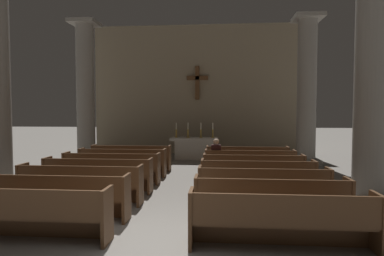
{
  "coord_description": "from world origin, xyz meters",
  "views": [
    {
      "loc": [
        1.17,
        -5.31,
        2.23
      ],
      "look_at": [
        0.0,
        8.49,
        1.52
      ],
      "focal_mm": 30.73,
      "sensor_mm": 36.0,
      "label": 1
    }
  ],
  "objects_px": {
    "pew_right_row_7": "(247,159)",
    "column_right_second": "(307,92)",
    "candlestick_inner_right": "(201,133)",
    "pew_left_row_6": "(122,162)",
    "pew_right_row_1": "(282,221)",
    "lone_worshipper": "(216,157)",
    "pew_right_row_3": "(263,188)",
    "candlestick_inner_left": "(188,133)",
    "pew_left_row_5": "(111,168)",
    "pew_left_row_7": "(131,158)",
    "altar": "(194,148)",
    "pew_right_row_4": "(258,178)",
    "pew_left_row_3": "(80,184)",
    "pew_left_row_4": "(98,175)",
    "candlestick_outer_right": "(213,133)",
    "column_right_nearest": "(372,78)",
    "pew_left_row_1": "(24,214)",
    "candlestick_outer_left": "(176,133)",
    "pew_right_row_6": "(250,164)",
    "pew_left_row_2": "(57,196)",
    "column_left_second": "(86,93)",
    "pew_right_row_2": "(271,201)",
    "pew_right_row_5": "(253,170)"
  },
  "relations": [
    {
      "from": "pew_right_row_4",
      "to": "pew_left_row_1",
      "type": "bearing_deg",
      "value": -141.69
    },
    {
      "from": "pew_right_row_7",
      "to": "column_right_second",
      "type": "height_order",
      "value": "column_right_second"
    },
    {
      "from": "pew_left_row_2",
      "to": "column_left_second",
      "type": "relative_size",
      "value": 0.48
    },
    {
      "from": "pew_right_row_4",
      "to": "pew_left_row_6",
      "type": "bearing_deg",
      "value": 152.22
    },
    {
      "from": "altar",
      "to": "candlestick_inner_right",
      "type": "bearing_deg",
      "value": 0.0
    },
    {
      "from": "pew_left_row_4",
      "to": "pew_right_row_6",
      "type": "relative_size",
      "value": 1.0
    },
    {
      "from": "pew_left_row_5",
      "to": "pew_left_row_7",
      "type": "relative_size",
      "value": 1.0
    },
    {
      "from": "pew_left_row_1",
      "to": "lone_worshipper",
      "type": "bearing_deg",
      "value": 60.75
    },
    {
      "from": "pew_right_row_7",
      "to": "altar",
      "type": "bearing_deg",
      "value": 125.96
    },
    {
      "from": "pew_right_row_6",
      "to": "candlestick_inner_left",
      "type": "height_order",
      "value": "candlestick_inner_left"
    },
    {
      "from": "pew_left_row_1",
      "to": "pew_left_row_3",
      "type": "relative_size",
      "value": 1.0
    },
    {
      "from": "pew_right_row_1",
      "to": "lone_worshipper",
      "type": "distance_m",
      "value": 5.87
    },
    {
      "from": "column_right_second",
      "to": "candlestick_inner_left",
      "type": "xyz_separation_m",
      "value": [
        -5.13,
        0.84,
        -1.8
      ]
    },
    {
      "from": "pew_left_row_7",
      "to": "pew_right_row_1",
      "type": "height_order",
      "value": "same"
    },
    {
      "from": "pew_right_row_2",
      "to": "candlestick_outer_right",
      "type": "height_order",
      "value": "candlestick_outer_right"
    },
    {
      "from": "pew_left_row_1",
      "to": "pew_left_row_4",
      "type": "height_order",
      "value": "same"
    },
    {
      "from": "pew_right_row_7",
      "to": "candlestick_inner_left",
      "type": "distance_m",
      "value": 3.95
    },
    {
      "from": "pew_left_row_3",
      "to": "pew_left_row_6",
      "type": "relative_size",
      "value": 1.0
    },
    {
      "from": "pew_left_row_4",
      "to": "candlestick_outer_right",
      "type": "relative_size",
      "value": 4.32
    },
    {
      "from": "pew_left_row_1",
      "to": "pew_left_row_7",
      "type": "xyz_separation_m",
      "value": [
        0.0,
        6.86,
        0.0
      ]
    },
    {
      "from": "candlestick_outer_left",
      "to": "column_right_second",
      "type": "bearing_deg",
      "value": -8.4
    },
    {
      "from": "pew_right_row_3",
      "to": "altar",
      "type": "height_order",
      "value": "altar"
    },
    {
      "from": "column_right_nearest",
      "to": "pew_left_row_1",
      "type": "bearing_deg",
      "value": -156.57
    },
    {
      "from": "pew_right_row_4",
      "to": "pew_left_row_3",
      "type": "bearing_deg",
      "value": -165.24
    },
    {
      "from": "pew_right_row_1",
      "to": "column_left_second",
      "type": "height_order",
      "value": "column_left_second"
    },
    {
      "from": "candlestick_inner_right",
      "to": "pew_left_row_6",
      "type": "bearing_deg",
      "value": -120.85
    },
    {
      "from": "pew_left_row_5",
      "to": "column_right_second",
      "type": "relative_size",
      "value": 0.48
    },
    {
      "from": "pew_right_row_7",
      "to": "candlestick_inner_left",
      "type": "xyz_separation_m",
      "value": [
        -2.47,
        2.99,
        0.75
      ]
    },
    {
      "from": "pew_left_row_7",
      "to": "pew_left_row_5",
      "type": "bearing_deg",
      "value": -90.0
    },
    {
      "from": "pew_right_row_5",
      "to": "candlestick_inner_left",
      "type": "relative_size",
      "value": 4.32
    },
    {
      "from": "candlestick_outer_left",
      "to": "candlestick_inner_right",
      "type": "distance_m",
      "value": 1.15
    },
    {
      "from": "pew_left_row_6",
      "to": "pew_right_row_4",
      "type": "distance_m",
      "value": 4.91
    },
    {
      "from": "pew_left_row_6",
      "to": "candlestick_inner_left",
      "type": "relative_size",
      "value": 4.32
    },
    {
      "from": "column_right_second",
      "to": "candlestick_inner_left",
      "type": "relative_size",
      "value": 9.0
    },
    {
      "from": "pew_left_row_2",
      "to": "candlestick_outer_right",
      "type": "xyz_separation_m",
      "value": [
        3.02,
        8.71,
        0.75
      ]
    },
    {
      "from": "pew_left_row_3",
      "to": "candlestick_outer_left",
      "type": "relative_size",
      "value": 4.32
    },
    {
      "from": "pew_left_row_7",
      "to": "pew_right_row_1",
      "type": "xyz_separation_m",
      "value": [
        4.34,
        -6.86,
        0.0
      ]
    },
    {
      "from": "column_left_second",
      "to": "candlestick_inner_left",
      "type": "distance_m",
      "value": 4.94
    },
    {
      "from": "pew_right_row_3",
      "to": "candlestick_inner_left",
      "type": "bearing_deg",
      "value": 108.08
    },
    {
      "from": "pew_right_row_7",
      "to": "lone_worshipper",
      "type": "distance_m",
      "value": 1.59
    },
    {
      "from": "pew_right_row_2",
      "to": "pew_right_row_6",
      "type": "bearing_deg",
      "value": 90.0
    },
    {
      "from": "pew_right_row_1",
      "to": "pew_right_row_6",
      "type": "relative_size",
      "value": 1.0
    },
    {
      "from": "pew_right_row_4",
      "to": "lone_worshipper",
      "type": "distance_m",
      "value": 2.59
    },
    {
      "from": "pew_right_row_7",
      "to": "column_right_nearest",
      "type": "xyz_separation_m",
      "value": [
        2.65,
        -3.83,
        2.55
      ]
    },
    {
      "from": "pew_left_row_3",
      "to": "pew_right_row_4",
      "type": "bearing_deg",
      "value": 14.76
    },
    {
      "from": "pew_left_row_2",
      "to": "column_right_nearest",
      "type": "height_order",
      "value": "column_right_nearest"
    },
    {
      "from": "pew_left_row_1",
      "to": "altar",
      "type": "xyz_separation_m",
      "value": [
        2.17,
        9.86,
        0.06
      ]
    },
    {
      "from": "pew_left_row_5",
      "to": "pew_left_row_7",
      "type": "height_order",
      "value": "same"
    },
    {
      "from": "pew_left_row_2",
      "to": "lone_worshipper",
      "type": "relative_size",
      "value": 2.26
    },
    {
      "from": "pew_left_row_4",
      "to": "column_left_second",
      "type": "xyz_separation_m",
      "value": [
        -2.65,
        5.59,
        2.55
      ]
    }
  ]
}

